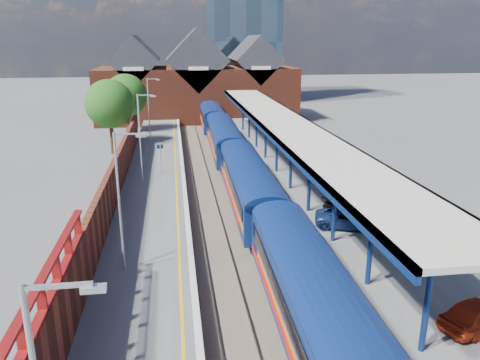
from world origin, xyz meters
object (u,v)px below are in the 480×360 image
(lamp_post_c, at_px, (141,132))
(platform_sign, at_px, (160,153))
(lamp_post_d, at_px, (150,105))
(parked_car_dark, at_px, (353,204))
(parked_car_silver, at_px, (371,212))
(parked_car_blue, at_px, (349,219))
(train, at_px, (234,156))
(parked_car_red, at_px, (479,313))
(lamp_post_b, at_px, (122,194))

(lamp_post_c, height_order, platform_sign, lamp_post_c)
(lamp_post_d, xyz_separation_m, parked_car_dark, (14.18, -25.84, -3.40))
(parked_car_silver, distance_m, parked_car_blue, 1.76)
(train, height_order, parked_car_blue, train)
(lamp_post_c, distance_m, parked_car_dark, 17.59)
(lamp_post_c, distance_m, parked_car_red, 27.25)
(lamp_post_c, bearing_deg, parked_car_blue, -43.42)
(lamp_post_b, relative_size, parked_car_blue, 1.71)
(lamp_post_d, distance_m, parked_car_dark, 29.67)
(train, relative_size, lamp_post_c, 9.42)
(lamp_post_d, distance_m, parked_car_blue, 31.28)
(lamp_post_d, bearing_deg, parked_car_dark, -61.24)
(lamp_post_b, xyz_separation_m, parked_car_blue, (12.96, 3.74, -3.42))
(lamp_post_c, distance_m, parked_car_silver, 18.97)
(platform_sign, bearing_deg, lamp_post_d, 95.56)
(train, relative_size, platform_sign, 26.38)
(platform_sign, bearing_deg, lamp_post_b, -94.33)
(lamp_post_d, xyz_separation_m, parked_car_blue, (12.96, -28.26, -3.42))
(parked_car_red, bearing_deg, train, -7.32)
(parked_car_red, distance_m, parked_car_silver, 11.28)
(parked_car_red, bearing_deg, platform_sign, 5.93)
(train, height_order, lamp_post_b, lamp_post_b)
(lamp_post_b, bearing_deg, parked_car_blue, 16.10)
(lamp_post_d, bearing_deg, parked_car_silver, -62.16)
(lamp_post_b, distance_m, parked_car_blue, 13.91)
(lamp_post_c, xyz_separation_m, parked_car_red, (14.33, -22.93, -3.38))
(parked_car_silver, xyz_separation_m, parked_car_blue, (-1.65, -0.61, -0.12))
(train, bearing_deg, lamp_post_c, -161.72)
(parked_car_dark, bearing_deg, parked_car_silver, -176.59)
(lamp_post_c, xyz_separation_m, parked_car_dark, (14.18, -9.84, -3.40))
(platform_sign, bearing_deg, parked_car_dark, -42.72)
(lamp_post_c, height_order, parked_car_red, lamp_post_c)
(parked_car_red, xyz_separation_m, parked_car_blue, (-1.37, 10.67, -0.05))
(parked_car_red, bearing_deg, parked_car_silver, -22.96)
(train, distance_m, parked_car_dark, 13.96)
(lamp_post_c, distance_m, platform_sign, 3.34)
(train, distance_m, platform_sign, 6.55)
(parked_car_dark, relative_size, parked_car_blue, 0.99)
(lamp_post_d, bearing_deg, parked_car_red, -69.80)
(lamp_post_c, xyz_separation_m, parked_car_silver, (14.61, -11.65, -3.30))
(parked_car_red, relative_size, parked_car_blue, 0.89)
(platform_sign, distance_m, parked_car_silver, 19.05)
(parked_car_silver, relative_size, parked_car_blue, 1.03)
(lamp_post_c, relative_size, parked_car_silver, 1.66)
(train, bearing_deg, parked_car_blue, -71.05)
(parked_car_blue, bearing_deg, parked_car_dark, -8.10)
(parked_car_silver, bearing_deg, lamp_post_d, 17.95)
(lamp_post_b, height_order, platform_sign, lamp_post_b)
(platform_sign, height_order, parked_car_dark, platform_sign)
(lamp_post_b, height_order, parked_car_dark, lamp_post_b)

